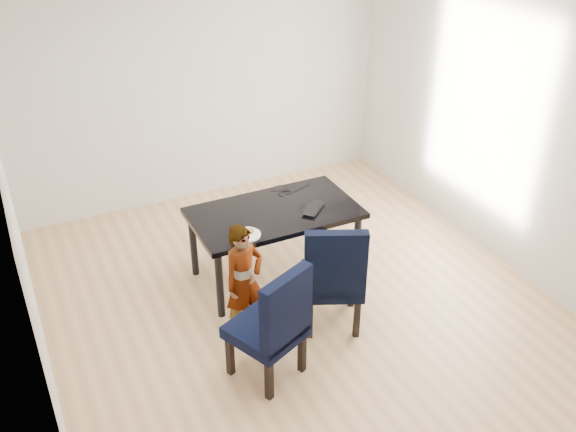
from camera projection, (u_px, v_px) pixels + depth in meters
name	position (u px, v px, depth m)	size (l,w,h in m)	color
floor	(297.00, 302.00, 6.14)	(4.50, 5.00, 0.01)	tan
ceiling	(300.00, 13.00, 4.77)	(4.50, 5.00, 0.01)	white
wall_back	(201.00, 88.00, 7.40)	(4.50, 0.01, 2.70)	silver
wall_front	(503.00, 362.00, 3.51)	(4.50, 0.01, 2.70)	silver
wall_left	(18.00, 238.00, 4.60)	(0.01, 5.00, 2.70)	silver
wall_right	(503.00, 131.00, 6.30)	(0.01, 5.00, 2.70)	silver
dining_table	(275.00, 244.00, 6.33)	(1.60, 0.90, 0.75)	black
chair_left	(265.00, 321.00, 5.07)	(0.51, 0.53, 1.07)	black
chair_right	(332.00, 272.00, 5.63)	(0.52, 0.54, 1.09)	black
child	(244.00, 281.00, 5.52)	(0.39, 0.26, 1.08)	red
plate	(246.00, 235.00, 5.76)	(0.26, 0.26, 0.01)	white
sandwich	(247.00, 232.00, 5.74)	(0.14, 0.07, 0.06)	#985E36
laptop	(309.00, 208.00, 6.17)	(0.32, 0.21, 0.03)	black
cable_tangle	(286.00, 193.00, 6.44)	(0.15, 0.15, 0.01)	black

